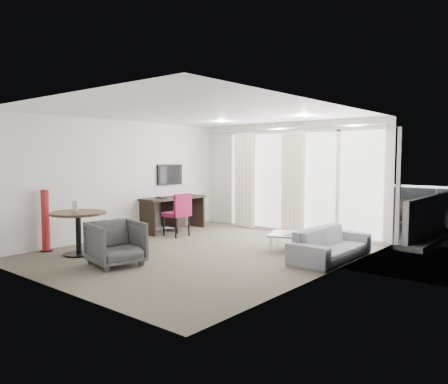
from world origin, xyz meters
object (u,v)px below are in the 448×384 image
Objects in this scene: tub_armchair at (116,243)px; rattan_chair_b at (406,215)px; sofa at (331,244)px; rattan_chair_a at (342,212)px; red_lamp at (45,221)px; desk_chair at (176,215)px; desk at (173,214)px; coffee_table at (290,242)px; round_table at (79,233)px.

tub_armchair is 7.20m from rattan_chair_b.
rattan_chair_a is at bearing 21.39° from sofa.
red_lamp reaches higher than rattan_chair_a.
desk_chair is 4.07m from rattan_chair_a.
desk_chair is at bearing 92.60° from sofa.
desk is 1.79× the size of desk_chair.
tub_armchair is at bearing -97.75° from rattan_chair_a.
desk is 0.93× the size of sofa.
coffee_table is (1.61, 2.83, -0.21)m from tub_armchair.
rattan_chair_a is (-1.19, 3.03, 0.17)m from sofa.
desk_chair is at bearing -38.86° from desk.
tub_armchair is at bearing -123.24° from rattan_chair_b.
desk_chair is 1.09× the size of rattan_chair_a.
round_table is 1.17m from tub_armchair.
round_table is at bearing 16.96° from red_lamp.
rattan_chair_a is at bearing 60.93° from red_lamp.
red_lamp reaches higher than desk.
red_lamp is 0.63× the size of sofa.
red_lamp is 1.32× the size of rattan_chair_a.
tub_armchair is (1.17, -0.04, -0.03)m from round_table.
round_table is (0.58, -2.94, -0.01)m from desk.
desk is at bearing 85.90° from sofa.
tub_armchair reaches higher than coffee_table.
round_table reaches higher than coffee_table.
coffee_table is at bearing 8.33° from desk_chair.
desk_chair is 1.33× the size of coffee_table.
desk reaches higher than sofa.
tub_armchair is (1.75, -2.98, -0.04)m from desk.
round_table is 1.35× the size of coffee_table.
sofa is (2.54, 2.67, -0.10)m from tub_armchair.
coffee_table is 0.95m from sofa.
red_lamp is 6.74m from rattan_chair_a.
rattan_chair_b reaches higher than coffee_table.
tub_armchair is at bearing 5.63° from red_lamp.
rattan_chair_b reaches higher than sofa.
rattan_chair_a is (3.11, 2.72, 0.04)m from desk.
red_lamp is at bearing -135.37° from rattan_chair_b.
round_table is 4.55m from sofa.
rattan_chair_b is at bearing 46.08° from rattan_chair_a.
red_lamp is (-0.17, -3.17, 0.18)m from desk.
rattan_chair_a is at bearing 53.40° from desk_chair.
desk_chair reaches higher than round_table.
desk is 3.38m from coffee_table.
desk is at bearing 142.74° from desk_chair.
sofa is (0.93, -0.16, 0.11)m from coffee_table.
round_table is at bearing -78.82° from desk.
rattan_chair_a reaches higher than coffee_table.
desk_chair is at bearing 89.80° from round_table.
rattan_chair_a reaches higher than round_table.
desk_chair is 1.20× the size of tub_armchair.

